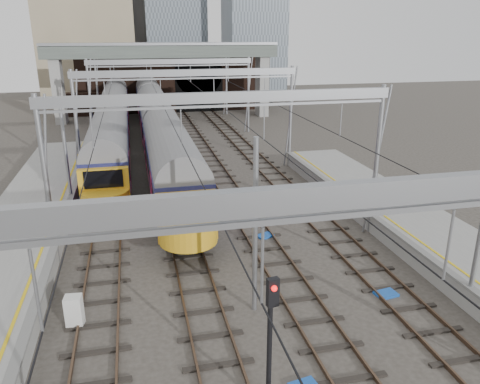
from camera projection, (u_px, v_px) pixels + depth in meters
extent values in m
plane|color=#38332D|center=(268.00, 339.00, 16.82)|extent=(160.00, 160.00, 0.00)
cube|color=slate|center=(35.00, 305.00, 17.04)|extent=(0.35, 55.00, 0.12)
cube|color=gold|center=(20.00, 305.00, 16.92)|extent=(0.12, 55.00, 0.01)
cube|color=#4C3828|center=(98.00, 208.00, 29.18)|extent=(0.08, 80.00, 0.16)
cube|color=#4C3828|center=(121.00, 206.00, 29.48)|extent=(0.08, 80.00, 0.16)
cube|color=black|center=(110.00, 208.00, 29.36)|extent=(2.40, 80.00, 0.14)
cube|color=#4C3828|center=(162.00, 203.00, 30.03)|extent=(0.08, 80.00, 0.16)
cube|color=#4C3828|center=(185.00, 201.00, 30.34)|extent=(0.08, 80.00, 0.16)
cube|color=black|center=(174.00, 203.00, 30.21)|extent=(2.40, 80.00, 0.14)
cube|color=#4C3828|center=(223.00, 198.00, 30.88)|extent=(0.08, 80.00, 0.16)
cube|color=#4C3828|center=(244.00, 196.00, 31.19)|extent=(0.08, 80.00, 0.16)
cube|color=black|center=(234.00, 198.00, 31.06)|extent=(2.40, 80.00, 0.14)
cube|color=#4C3828|center=(281.00, 193.00, 31.73)|extent=(0.08, 80.00, 0.16)
cube|color=#4C3828|center=(301.00, 192.00, 32.04)|extent=(0.08, 80.00, 0.16)
cube|color=black|center=(291.00, 194.00, 31.91)|extent=(2.40, 80.00, 0.14)
cube|color=gray|center=(365.00, 193.00, 8.82)|extent=(16.80, 0.28, 0.50)
cylinder|color=gray|center=(46.00, 183.00, 21.14)|extent=(0.24, 0.24, 8.00)
cylinder|color=gray|center=(377.00, 162.00, 24.63)|extent=(0.24, 0.24, 8.00)
cube|color=gray|center=(223.00, 97.00, 21.72)|extent=(16.80, 0.28, 0.50)
cylinder|color=gray|center=(77.00, 126.00, 34.04)|extent=(0.24, 0.24, 8.00)
cylinder|color=gray|center=(290.00, 117.00, 37.53)|extent=(0.24, 0.24, 8.00)
cube|color=gray|center=(187.00, 73.00, 34.62)|extent=(16.80, 0.28, 0.50)
cylinder|color=gray|center=(90.00, 100.00, 46.94)|extent=(0.24, 0.24, 8.00)
cylinder|color=gray|center=(248.00, 95.00, 50.43)|extent=(0.24, 0.24, 8.00)
cube|color=gray|center=(170.00, 62.00, 47.52)|extent=(16.80, 0.28, 0.50)
cylinder|color=gray|center=(97.00, 87.00, 58.00)|extent=(0.24, 0.24, 8.00)
cylinder|color=gray|center=(226.00, 84.00, 61.49)|extent=(0.24, 0.24, 8.00)
cube|color=gray|center=(162.00, 56.00, 58.57)|extent=(16.80, 0.28, 0.50)
cube|color=black|center=(101.00, 121.00, 27.57)|extent=(0.03, 80.00, 0.03)
cube|color=black|center=(169.00, 118.00, 28.42)|extent=(0.03, 80.00, 0.03)
cube|color=black|center=(234.00, 116.00, 29.27)|extent=(0.03, 80.00, 0.03)
cube|color=black|center=(294.00, 113.00, 30.13)|extent=(0.03, 80.00, 0.03)
cube|color=black|center=(176.00, 78.00, 63.69)|extent=(26.00, 2.00, 9.00)
cube|color=black|center=(199.00, 92.00, 64.01)|extent=(6.50, 0.10, 5.20)
cylinder|color=black|center=(199.00, 73.00, 63.16)|extent=(6.50, 0.10, 6.50)
cube|color=black|center=(86.00, 104.00, 61.19)|extent=(6.00, 1.50, 3.00)
cube|color=gray|center=(58.00, 89.00, 55.21)|extent=(1.20, 2.50, 8.20)
cube|color=gray|center=(262.00, 84.00, 60.53)|extent=(1.20, 2.50, 8.20)
cube|color=#58635C|center=(163.00, 52.00, 56.54)|extent=(28.00, 3.00, 1.40)
cube|color=gray|center=(163.00, 44.00, 56.24)|extent=(28.00, 3.00, 0.30)
cube|color=tan|center=(87.00, 28.00, 71.93)|extent=(14.00, 12.00, 22.00)
cube|color=gray|center=(139.00, 40.00, 87.18)|extent=(18.00, 14.00, 18.00)
cube|color=black|center=(152.00, 124.00, 54.02)|extent=(2.29, 67.80, 0.70)
cube|color=#131745|center=(151.00, 107.00, 53.39)|extent=(2.91, 67.80, 2.60)
cylinder|color=slate|center=(151.00, 96.00, 52.96)|extent=(2.86, 67.30, 2.86)
cube|color=black|center=(151.00, 104.00, 53.25)|extent=(2.93, 66.60, 0.78)
cube|color=#C03C50|center=(152.00, 114.00, 53.62)|extent=(2.93, 66.80, 0.12)
cube|color=gold|center=(187.00, 217.00, 22.04)|extent=(2.86, 0.60, 2.40)
cube|color=black|center=(187.00, 206.00, 21.68)|extent=(2.19, 0.08, 1.04)
cube|color=black|center=(116.00, 133.00, 49.49)|extent=(2.21, 48.95, 0.70)
cube|color=#131745|center=(115.00, 115.00, 48.87)|extent=(2.81, 48.95, 2.51)
cylinder|color=slate|center=(113.00, 103.00, 48.46)|extent=(2.75, 48.45, 2.75)
cube|color=black|center=(114.00, 111.00, 48.74)|extent=(2.83, 47.75, 0.75)
cube|color=#C03C50|center=(115.00, 121.00, 49.10)|extent=(2.83, 47.95, 0.12)
cube|color=gold|center=(105.00, 189.00, 26.21)|extent=(2.75, 0.60, 2.31)
cube|color=black|center=(103.00, 179.00, 25.86)|extent=(2.11, 0.08, 1.00)
cylinder|color=black|center=(269.00, 349.00, 12.96)|extent=(0.14, 0.14, 4.33)
cube|color=black|center=(273.00, 292.00, 12.18)|extent=(0.34, 0.23, 0.81)
sphere|color=red|center=(274.00, 288.00, 12.01)|extent=(0.16, 0.16, 0.16)
cube|color=silver|center=(74.00, 311.00, 17.43)|extent=(0.67, 0.57, 1.23)
cube|color=#164BA9|center=(265.00, 236.00, 25.24)|extent=(1.03, 0.90, 0.10)
cube|color=#164BA9|center=(386.00, 294.00, 19.64)|extent=(0.98, 0.76, 0.11)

